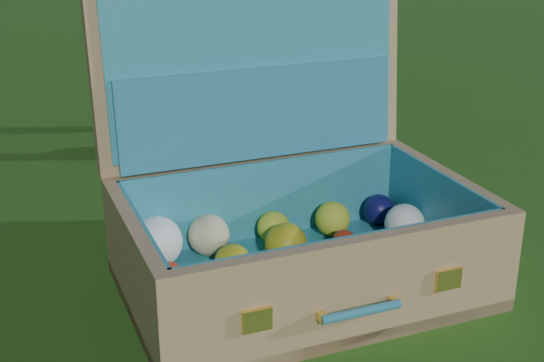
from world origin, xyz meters
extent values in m
plane|color=#215114|center=(0.00, 0.00, 0.00)|extent=(60.00, 60.00, 0.00)
cube|color=tan|center=(-0.09, 0.00, 0.01)|extent=(0.76, 0.61, 0.02)
cube|color=tan|center=(-0.15, -0.20, 0.10)|extent=(0.63, 0.22, 0.20)
cube|color=tan|center=(-0.03, 0.19, 0.10)|extent=(0.63, 0.22, 0.20)
cube|color=tan|center=(-0.39, 0.09, 0.10)|extent=(0.14, 0.38, 0.20)
cube|color=tan|center=(0.21, -0.10, 0.10)|extent=(0.14, 0.38, 0.20)
cube|color=teal|center=(-0.09, 0.00, 0.03)|extent=(0.70, 0.55, 0.01)
cube|color=teal|center=(-0.15, -0.19, 0.11)|extent=(0.58, 0.19, 0.17)
cube|color=teal|center=(-0.03, 0.18, 0.11)|extent=(0.58, 0.19, 0.17)
cube|color=teal|center=(-0.38, 0.08, 0.11)|extent=(0.12, 0.37, 0.17)
cube|color=teal|center=(0.20, -0.09, 0.11)|extent=(0.12, 0.37, 0.17)
cube|color=tan|center=(-0.01, 0.24, 0.41)|extent=(0.65, 0.27, 0.44)
cube|color=teal|center=(-0.02, 0.22, 0.41)|extent=(0.59, 0.22, 0.39)
cube|color=teal|center=(-0.03, 0.20, 0.29)|extent=(0.57, 0.21, 0.18)
cube|color=#F2C659|center=(-0.32, -0.17, 0.10)|extent=(0.05, 0.02, 0.04)
cube|color=#F2C659|center=(0.01, -0.27, 0.10)|extent=(0.05, 0.02, 0.04)
cylinder|color=teal|center=(-0.16, -0.23, 0.08)|extent=(0.14, 0.06, 0.02)
cube|color=#F2C659|center=(-0.22, -0.20, 0.08)|extent=(0.02, 0.02, 0.01)
cube|color=#F2C659|center=(-0.10, -0.24, 0.08)|extent=(0.02, 0.02, 0.01)
sphere|color=#0F114C|center=(-0.36, -0.07, 0.07)|extent=(0.07, 0.07, 0.07)
sphere|color=white|center=(-0.25, -0.11, 0.06)|extent=(0.06, 0.06, 0.06)
sphere|color=orange|center=(-0.13, -0.13, 0.06)|extent=(0.06, 0.06, 0.06)
sphere|color=yellow|center=(-0.02, -0.18, 0.07)|extent=(0.08, 0.08, 0.08)
sphere|color=orange|center=(0.11, -0.20, 0.06)|extent=(0.06, 0.06, 0.06)
sphere|color=yellow|center=(-0.34, 0.02, 0.07)|extent=(0.08, 0.08, 0.08)
sphere|color=yellow|center=(-0.22, -0.02, 0.07)|extent=(0.07, 0.07, 0.07)
sphere|color=yellow|center=(-0.10, -0.04, 0.07)|extent=(0.07, 0.07, 0.07)
sphere|color=orange|center=(0.01, -0.09, 0.06)|extent=(0.07, 0.07, 0.07)
sphere|color=beige|center=(0.14, -0.13, 0.06)|extent=(0.06, 0.06, 0.06)
sphere|color=red|center=(-0.31, 0.11, 0.06)|extent=(0.05, 0.05, 0.05)
sphere|color=#ABA016|center=(-0.20, 0.07, 0.07)|extent=(0.07, 0.07, 0.07)
sphere|color=#ABA016|center=(-0.08, 0.05, 0.07)|extent=(0.08, 0.08, 0.08)
sphere|color=red|center=(0.04, 0.01, 0.05)|extent=(0.05, 0.05, 0.05)
sphere|color=white|center=(0.17, -0.03, 0.07)|extent=(0.08, 0.08, 0.08)
sphere|color=white|center=(-0.28, 0.20, 0.08)|extent=(0.10, 0.10, 0.10)
sphere|color=beige|center=(-0.17, 0.18, 0.07)|extent=(0.08, 0.08, 0.08)
sphere|color=yellow|center=(-0.04, 0.14, 0.06)|extent=(0.07, 0.07, 0.07)
sphere|color=yellow|center=(0.08, 0.09, 0.07)|extent=(0.07, 0.07, 0.07)
sphere|color=#0F114C|center=(0.20, 0.07, 0.06)|extent=(0.07, 0.07, 0.07)
camera|label=1|loc=(-0.94, -0.96, 0.72)|focal=50.00mm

